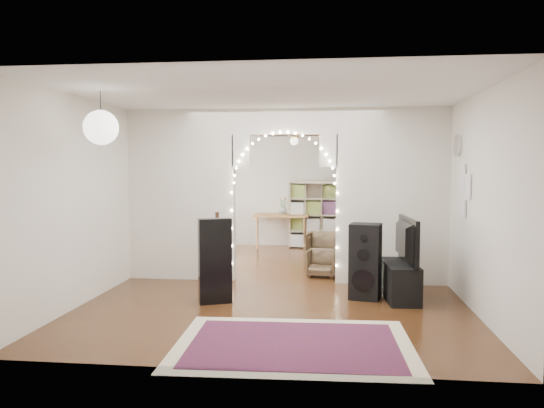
# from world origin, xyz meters

# --- Properties ---
(floor) EXTENTS (7.50, 7.50, 0.00)m
(floor) POSITION_xyz_m (0.00, 0.00, 0.00)
(floor) COLOR black
(floor) RESTS_ON ground
(ceiling) EXTENTS (5.00, 7.50, 0.02)m
(ceiling) POSITION_xyz_m (0.00, 0.00, 2.70)
(ceiling) COLOR white
(ceiling) RESTS_ON wall_back
(wall_back) EXTENTS (5.00, 0.02, 2.70)m
(wall_back) POSITION_xyz_m (0.00, 3.75, 1.35)
(wall_back) COLOR silver
(wall_back) RESTS_ON floor
(wall_front) EXTENTS (5.00, 0.02, 2.70)m
(wall_front) POSITION_xyz_m (0.00, -3.75, 1.35)
(wall_front) COLOR silver
(wall_front) RESTS_ON floor
(wall_left) EXTENTS (0.02, 7.50, 2.70)m
(wall_left) POSITION_xyz_m (-2.50, 0.00, 1.35)
(wall_left) COLOR silver
(wall_left) RESTS_ON floor
(wall_right) EXTENTS (0.02, 7.50, 2.70)m
(wall_right) POSITION_xyz_m (2.50, 0.00, 1.35)
(wall_right) COLOR silver
(wall_right) RESTS_ON floor
(divider_wall) EXTENTS (5.00, 0.20, 2.70)m
(divider_wall) POSITION_xyz_m (0.00, 0.00, 1.42)
(divider_wall) COLOR silver
(divider_wall) RESTS_ON floor
(fairy_lights) EXTENTS (1.64, 0.04, 1.60)m
(fairy_lights) POSITION_xyz_m (0.00, -0.13, 1.55)
(fairy_lights) COLOR #FFEABF
(fairy_lights) RESTS_ON divider_wall
(window) EXTENTS (0.04, 1.20, 1.40)m
(window) POSITION_xyz_m (-2.47, 1.80, 1.50)
(window) COLOR white
(window) RESTS_ON wall_left
(wall_clock) EXTENTS (0.03, 0.31, 0.31)m
(wall_clock) POSITION_xyz_m (2.48, -0.60, 2.10)
(wall_clock) COLOR white
(wall_clock) RESTS_ON wall_right
(picture_frames) EXTENTS (0.02, 0.50, 0.70)m
(picture_frames) POSITION_xyz_m (2.48, -1.00, 1.50)
(picture_frames) COLOR white
(picture_frames) RESTS_ON wall_right
(paper_lantern) EXTENTS (0.40, 0.40, 0.40)m
(paper_lantern) POSITION_xyz_m (-1.90, -2.40, 2.25)
(paper_lantern) COLOR white
(paper_lantern) RESTS_ON ceiling
(ceiling_fan) EXTENTS (1.10, 1.10, 0.30)m
(ceiling_fan) POSITION_xyz_m (0.00, 2.00, 2.40)
(ceiling_fan) COLOR gold
(ceiling_fan) RESTS_ON ceiling
(area_rug) EXTENTS (2.45, 1.88, 0.02)m
(area_rug) POSITION_xyz_m (0.37, -3.03, 0.01)
(area_rug) COLOR maroon
(area_rug) RESTS_ON floor
(guitar_case) EXTENTS (0.45, 0.30, 1.13)m
(guitar_case) POSITION_xyz_m (-0.78, -1.50, 0.56)
(guitar_case) COLOR black
(guitar_case) RESTS_ON floor
(acoustic_guitar) EXTENTS (0.40, 0.22, 0.94)m
(acoustic_guitar) POSITION_xyz_m (-0.99, -0.39, 0.41)
(acoustic_guitar) COLOR #B58B48
(acoustic_guitar) RESTS_ON floor
(tabby_cat) EXTENTS (0.33, 0.51, 0.34)m
(tabby_cat) POSITION_xyz_m (-1.05, -0.27, 0.14)
(tabby_cat) COLOR brown
(tabby_cat) RESTS_ON floor
(floor_speaker) EXTENTS (0.47, 0.43, 1.03)m
(floor_speaker) POSITION_xyz_m (1.20, -1.03, 0.51)
(floor_speaker) COLOR black
(floor_speaker) RESTS_ON floor
(media_console) EXTENTS (0.47, 1.03, 0.50)m
(media_console) POSITION_xyz_m (1.66, -0.99, 0.25)
(media_console) COLOR black
(media_console) RESTS_ON floor
(tv) EXTENTS (0.22, 1.08, 0.62)m
(tv) POSITION_xyz_m (1.66, -0.99, 0.81)
(tv) COLOR black
(tv) RESTS_ON media_console
(bookcase) EXTENTS (1.47, 0.84, 1.47)m
(bookcase) POSITION_xyz_m (0.50, 3.50, 0.74)
(bookcase) COLOR tan
(bookcase) RESTS_ON floor
(dining_table) EXTENTS (1.23, 0.84, 0.76)m
(dining_table) POSITION_xyz_m (-0.36, 3.50, 0.68)
(dining_table) COLOR brown
(dining_table) RESTS_ON floor
(flower_vase) EXTENTS (0.19, 0.19, 0.19)m
(flower_vase) POSITION_xyz_m (-0.36, 3.50, 0.85)
(flower_vase) COLOR silver
(flower_vase) RESTS_ON dining_table
(dining_chair_left) EXTENTS (0.53, 0.55, 0.44)m
(dining_chair_left) POSITION_xyz_m (0.58, 0.40, 0.22)
(dining_chair_left) COLOR #4A3925
(dining_chair_left) RESTS_ON floor
(dining_chair_right) EXTENTS (0.70, 0.72, 0.56)m
(dining_chair_right) POSITION_xyz_m (0.57, 1.74, 0.28)
(dining_chair_right) COLOR #4A3925
(dining_chair_right) RESTS_ON floor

